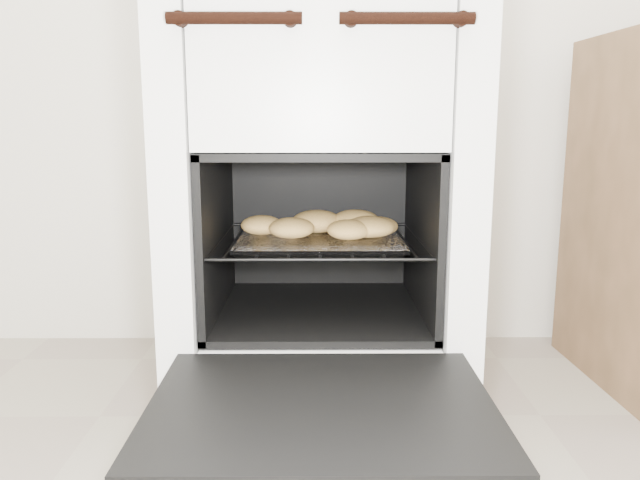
{
  "coord_description": "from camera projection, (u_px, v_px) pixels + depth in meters",
  "views": [
    {
      "loc": [
        -0.18,
        -0.27,
        0.66
      ],
      "look_at": [
        -0.17,
        1.0,
        0.41
      ],
      "focal_mm": 35.0,
      "sensor_mm": 36.0,
      "label": 1
    }
  ],
  "objects": [
    {
      "name": "stove",
      "position": [
        320.0,
        206.0,
        1.44
      ],
      "size": [
        0.62,
        0.69,
        0.95
      ],
      "color": "white",
      "rests_on": "ground"
    },
    {
      "name": "baked_rolls",
      "position": [
        334.0,
        225.0,
        1.38
      ],
      "size": [
        0.38,
        0.21,
        0.05
      ],
      "color": "#DDB358",
      "rests_on": "foil_sheet"
    },
    {
      "name": "foil_sheet",
      "position": [
        320.0,
        238.0,
        1.36
      ],
      "size": [
        0.35,
        0.31,
        0.01
      ],
      "primitive_type": "cube",
      "color": "white",
      "rests_on": "oven_rack"
    },
    {
      "name": "oven_rack",
      "position": [
        320.0,
        239.0,
        1.38
      ],
      "size": [
        0.45,
        0.43,
        0.01
      ],
      "color": "black",
      "rests_on": "stove"
    },
    {
      "name": "oven_door",
      "position": [
        321.0,
        414.0,
        0.97
      ],
      "size": [
        0.56,
        0.43,
        0.04
      ],
      "color": "black",
      "rests_on": "stove"
    }
  ]
}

